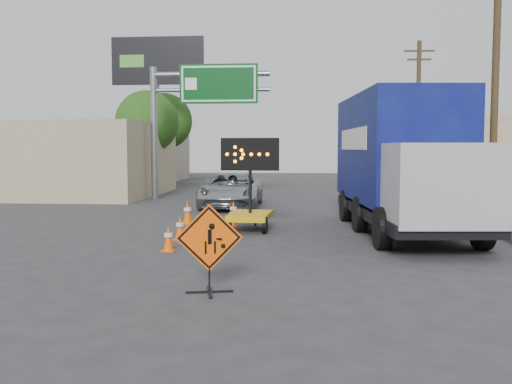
# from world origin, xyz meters

# --- Properties ---
(ground) EXTENTS (100.00, 100.00, 0.00)m
(ground) POSITION_xyz_m (0.00, 0.00, 0.00)
(ground) COLOR #2D2D30
(ground) RESTS_ON ground
(curb_right) EXTENTS (0.40, 60.00, 0.12)m
(curb_right) POSITION_xyz_m (7.20, 15.00, 0.06)
(curb_right) COLOR gray
(curb_right) RESTS_ON ground
(sidewalk_right) EXTENTS (4.00, 60.00, 0.15)m
(sidewalk_right) POSITION_xyz_m (9.50, 15.00, 0.07)
(sidewalk_right) COLOR gray
(sidewalk_right) RESTS_ON ground
(storefront_left_near) EXTENTS (14.00, 10.00, 4.00)m
(storefront_left_near) POSITION_xyz_m (-14.00, 20.00, 2.00)
(storefront_left_near) COLOR #BEAF89
(storefront_left_near) RESTS_ON ground
(storefront_left_far) EXTENTS (12.00, 10.00, 4.40)m
(storefront_left_far) POSITION_xyz_m (-15.00, 34.00, 2.20)
(storefront_left_far) COLOR #A39988
(storefront_left_far) RESTS_ON ground
(building_right_far) EXTENTS (10.00, 14.00, 4.60)m
(building_right_far) POSITION_xyz_m (13.00, 30.00, 2.30)
(building_right_far) COLOR #BEAF89
(building_right_far) RESTS_ON ground
(highway_gantry) EXTENTS (6.18, 0.38, 6.90)m
(highway_gantry) POSITION_xyz_m (-4.43, 17.96, 5.07)
(highway_gantry) COLOR slate
(highway_gantry) RESTS_ON ground
(billboard) EXTENTS (6.10, 0.54, 9.85)m
(billboard) POSITION_xyz_m (-8.35, 25.87, 7.35)
(billboard) COLOR slate
(billboard) RESTS_ON ground
(utility_pole_near) EXTENTS (1.80, 0.26, 9.00)m
(utility_pole_near) POSITION_xyz_m (8.00, 10.00, 4.68)
(utility_pole_near) COLOR #4D3C21
(utility_pole_near) RESTS_ON ground
(utility_pole_far) EXTENTS (1.80, 0.26, 9.00)m
(utility_pole_far) POSITION_xyz_m (8.00, 24.00, 4.68)
(utility_pole_far) COLOR #4D3C21
(utility_pole_far) RESTS_ON ground
(tree_left_near) EXTENTS (3.71, 3.71, 6.03)m
(tree_left_near) POSITION_xyz_m (-8.00, 22.00, 4.16)
(tree_left_near) COLOR #4D3C21
(tree_left_near) RESTS_ON ground
(tree_left_far) EXTENTS (4.10, 4.10, 6.66)m
(tree_left_far) POSITION_xyz_m (-9.00, 30.00, 4.60)
(tree_left_far) COLOR #4D3C21
(tree_left_far) RESTS_ON ground
(construction_sign) EXTENTS (1.21, 0.86, 1.63)m
(construction_sign) POSITION_xyz_m (-0.39, -0.92, 0.86)
(construction_sign) COLOR black
(construction_sign) RESTS_ON ground
(arrow_board) EXTENTS (1.88, 2.15, 2.97)m
(arrow_board) POSITION_xyz_m (-0.43, 7.11, 0.66)
(arrow_board) COLOR #DDA30C
(arrow_board) RESTS_ON ground
(pickup_truck) EXTENTS (2.65, 5.57, 1.54)m
(pickup_truck) POSITION_xyz_m (-1.98, 14.23, 0.77)
(pickup_truck) COLOR #A7AAAE
(pickup_truck) RESTS_ON ground
(box_truck) EXTENTS (3.56, 9.35, 4.34)m
(box_truck) POSITION_xyz_m (4.36, 7.08, 1.97)
(box_truck) COLOR black
(box_truck) RESTS_ON ground
(cone_a) EXTENTS (0.35, 0.35, 0.66)m
(cone_a) POSITION_xyz_m (-2.15, 3.17, 0.33)
(cone_a) COLOR #FF5705
(cone_a) RESTS_ON ground
(cone_b) EXTENTS (0.44, 0.44, 0.70)m
(cone_b) POSITION_xyz_m (-2.25, 4.96, 0.35)
(cone_b) COLOR #FF5705
(cone_b) RESTS_ON ground
(cone_c) EXTENTS (0.43, 0.43, 0.64)m
(cone_c) POSITION_xyz_m (-1.15, 8.17, 0.32)
(cone_c) COLOR #FF5705
(cone_c) RESTS_ON ground
(cone_d) EXTENTS (0.53, 0.53, 0.81)m
(cone_d) POSITION_xyz_m (-2.75, 8.39, 0.41)
(cone_d) COLOR #FF5705
(cone_d) RESTS_ON ground
(cone_e) EXTENTS (0.40, 0.40, 0.78)m
(cone_e) POSITION_xyz_m (-1.22, 9.02, 0.39)
(cone_e) COLOR #FF5705
(cone_e) RESTS_ON ground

